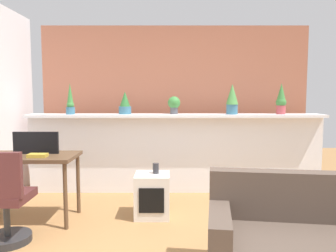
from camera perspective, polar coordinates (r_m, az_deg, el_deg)
name	(u,v)px	position (r m, az deg, el deg)	size (l,w,h in m)	color
divider_wall	(176,154)	(4.88, 1.31, -4.87)	(4.21, 0.16, 1.10)	white
plant_shelf	(176,116)	(4.78, 1.34, 1.79)	(4.21, 0.39, 0.04)	white
brick_wall_behind	(175,105)	(5.41, 1.19, 3.59)	(4.21, 0.10, 2.50)	#AD664C
potted_plant_0	(70,101)	(4.93, -16.31, 4.05)	(0.12, 0.12, 0.45)	#386B84
potted_plant_1	(125,104)	(4.83, -7.32, 3.79)	(0.18, 0.18, 0.32)	#386B84
potted_plant_2	(174,104)	(4.79, 1.07, 3.77)	(0.18, 0.18, 0.25)	#4C4C51
potted_plant_3	(232,99)	(4.83, 10.94, 4.61)	(0.17, 0.17, 0.43)	#386B84
potted_plant_4	(281,100)	(5.02, 18.79, 4.27)	(0.14, 0.14, 0.44)	#B7474C
desk	(27,162)	(4.06, -22.94, -5.75)	(1.10, 0.60, 0.75)	brown
tv_monitor	(36,143)	(4.07, -21.58, -2.67)	(0.51, 0.04, 0.25)	black
office_chair	(4,205)	(3.56, -26.20, -12.00)	(0.46, 0.46, 0.91)	#262628
side_cube_shelf	(153,195)	(3.98, -2.66, -11.73)	(0.40, 0.41, 0.50)	silver
vase_on_shelf	(156,168)	(3.94, -2.06, -7.22)	(0.07, 0.07, 0.12)	#2D2D33
book_on_desk	(38,155)	(3.87, -21.33, -4.69)	(0.20, 0.13, 0.04)	gold
couch	(314,248)	(2.86, 23.71, -18.52)	(1.65, 0.97, 0.80)	brown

